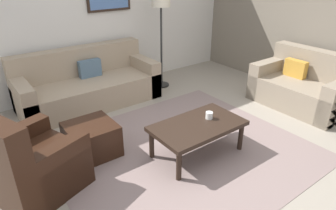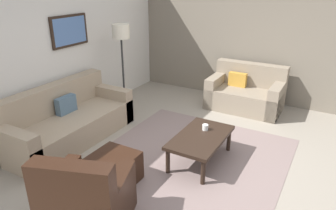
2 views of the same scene
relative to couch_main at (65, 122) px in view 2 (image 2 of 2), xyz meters
The scene contains 12 objects.
ground_plane 2.13m from the couch_main, 80.60° to the right, with size 8.00×8.00×0.00m, color gray.
rear_partition 1.27m from the couch_main, 56.49° to the left, with size 6.00×0.12×2.80m, color silver.
stone_feature_panel 4.09m from the couch_main, 31.88° to the right, with size 0.12×5.20×2.80m, color slate.
area_rug 2.13m from the couch_main, 80.60° to the right, with size 2.96×2.66×0.01m, color gray.
couch_main is the anchor object (origin of this frame).
couch_loveseat 3.55m from the couch_main, 38.21° to the right, with size 0.89×1.43×0.88m.
armchair_leather 2.20m from the couch_main, 127.65° to the right, with size 1.02×1.02×0.95m.
ottoman 1.57m from the couch_main, 111.17° to the right, with size 0.56×0.56×0.40m, color black.
coffee_table 2.27m from the couch_main, 78.31° to the right, with size 1.10×0.64×0.41m.
cup 2.31m from the couch_main, 73.30° to the right, with size 0.09×0.09×0.08m, color white.
lamp_standing 1.81m from the couch_main, ahead, with size 0.32×0.32×1.71m.
framed_artwork 1.59m from the couch_main, 30.42° to the left, with size 0.80×0.04×0.54m.
Camera 2 is at (-3.49, -1.66, 2.48)m, focal length 33.09 mm.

